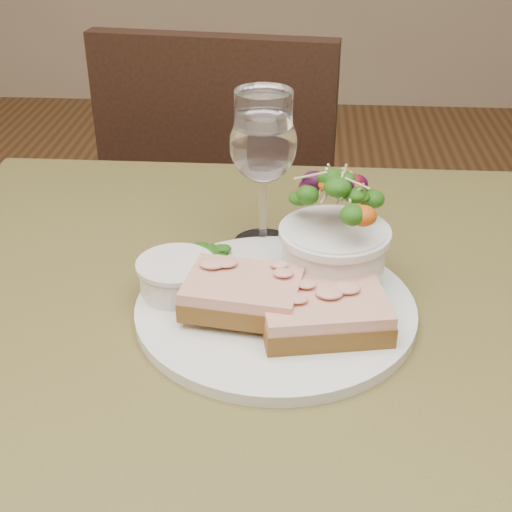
# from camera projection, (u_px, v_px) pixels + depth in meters

# --- Properties ---
(cafe_table) EXTENTS (0.80, 0.80, 0.75)m
(cafe_table) POSITION_uv_depth(u_px,v_px,m) (244.00, 395.00, 0.77)
(cafe_table) COLOR #4F4821
(cafe_table) RESTS_ON ground
(chair_far) EXTENTS (0.47, 0.47, 0.90)m
(chair_far) POSITION_uv_depth(u_px,v_px,m) (237.00, 293.00, 1.60)
(chair_far) COLOR black
(chair_far) RESTS_ON ground
(dinner_plate) EXTENTS (0.29, 0.29, 0.01)m
(dinner_plate) POSITION_uv_depth(u_px,v_px,m) (275.00, 308.00, 0.73)
(dinner_plate) COLOR white
(dinner_plate) RESTS_ON cafe_table
(sandwich_front) EXTENTS (0.14, 0.11, 0.03)m
(sandwich_front) POSITION_uv_depth(u_px,v_px,m) (324.00, 311.00, 0.68)
(sandwich_front) COLOR #4F3015
(sandwich_front) RESTS_ON dinner_plate
(sandwich_back) EXTENTS (0.12, 0.10, 0.03)m
(sandwich_back) POSITION_uv_depth(u_px,v_px,m) (243.00, 293.00, 0.70)
(sandwich_back) COLOR #4F3015
(sandwich_back) RESTS_ON dinner_plate
(ramekin) EXTENTS (0.08, 0.08, 0.04)m
(ramekin) POSITION_uv_depth(u_px,v_px,m) (176.00, 275.00, 0.74)
(ramekin) COLOR silver
(ramekin) RESTS_ON dinner_plate
(salad_bowl) EXTENTS (0.11, 0.11, 0.13)m
(salad_bowl) POSITION_uv_depth(u_px,v_px,m) (335.00, 230.00, 0.74)
(salad_bowl) COLOR white
(salad_bowl) RESTS_ON dinner_plate
(garnish) EXTENTS (0.05, 0.04, 0.02)m
(garnish) POSITION_uv_depth(u_px,v_px,m) (209.00, 255.00, 0.79)
(garnish) COLOR #143A0A
(garnish) RESTS_ON dinner_plate
(wine_glass) EXTENTS (0.08, 0.08, 0.18)m
(wine_glass) POSITION_uv_depth(u_px,v_px,m) (263.00, 148.00, 0.79)
(wine_glass) COLOR white
(wine_glass) RESTS_ON cafe_table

